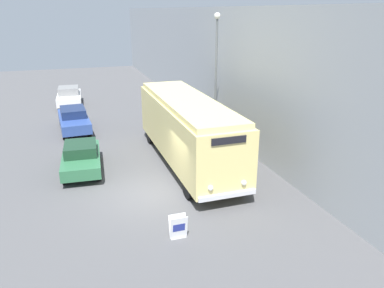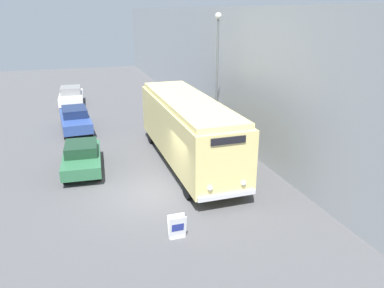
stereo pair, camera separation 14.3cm
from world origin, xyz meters
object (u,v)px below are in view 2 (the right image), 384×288
sign_board (177,227)px  parked_car_near (82,157)px  parked_car_mid (75,119)px  streetlamp (217,63)px  parked_car_far (71,96)px  vintage_bus (188,128)px

sign_board → parked_car_near: parked_car_near is taller
sign_board → parked_car_mid: bearing=101.7°
sign_board → streetlamp: 11.32m
sign_board → parked_car_mid: 14.52m
parked_car_near → streetlamp: bearing=18.5°
sign_board → streetlamp: (5.06, 9.17, 4.30)m
parked_car_near → parked_car_far: parked_car_far is taller
vintage_bus → parked_car_mid: 9.53m
sign_board → parked_car_near: (-2.86, 7.14, 0.30)m
parked_car_mid → parked_car_near: bearing=-91.9°
parked_car_near → parked_car_mid: parked_car_mid is taller
vintage_bus → parked_car_near: (-5.27, 0.72, -1.21)m
streetlamp → parked_car_near: streetlamp is taller
vintage_bus → streetlamp: size_ratio=1.39×
parked_car_near → parked_car_mid: (-0.10, 7.07, 0.05)m
parked_car_near → sign_board: bearing=-64.1°
parked_car_near → parked_car_mid: 7.08m
vintage_bus → parked_car_far: bearing=109.9°
streetlamp → parked_car_mid: (-8.02, 5.04, -3.95)m
streetlamp → parked_car_near: bearing=-165.6°
streetlamp → vintage_bus: bearing=-133.9°
parked_car_far → streetlamp: bearing=-54.0°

